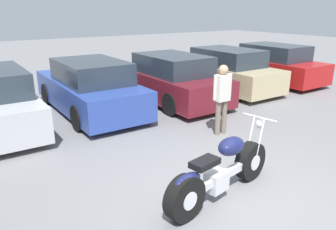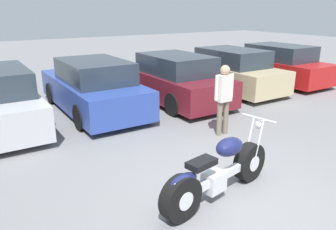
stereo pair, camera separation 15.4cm
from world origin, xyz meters
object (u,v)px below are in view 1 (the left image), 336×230
(person_standing, at_px, (222,94))
(parked_car_champagne, at_px, (223,71))
(parked_car_blue, at_px, (90,88))
(parked_car_red, at_px, (269,64))
(motorcycle, at_px, (220,172))
(parked_car_maroon, at_px, (169,79))

(person_standing, bearing_deg, parked_car_champagne, 46.55)
(parked_car_blue, relative_size, parked_car_red, 1.00)
(motorcycle, height_order, parked_car_blue, parked_car_blue)
(motorcycle, height_order, parked_car_maroon, parked_car_maroon)
(parked_car_maroon, xyz_separation_m, parked_car_red, (4.92, 0.18, 0.00))
(parked_car_maroon, height_order, person_standing, person_standing)
(parked_car_red, bearing_deg, parked_car_blue, 179.34)
(parked_car_champagne, distance_m, parked_car_red, 2.46)
(motorcycle, xyz_separation_m, parked_car_blue, (0.01, 5.33, 0.25))
(parked_car_blue, xyz_separation_m, parked_car_maroon, (2.46, -0.27, 0.00))
(motorcycle, distance_m, parked_car_maroon, 5.64)
(motorcycle, distance_m, parked_car_red, 9.07)
(motorcycle, bearing_deg, parked_car_maroon, 63.92)
(motorcycle, xyz_separation_m, parked_car_maroon, (2.48, 5.06, 0.25))
(motorcycle, distance_m, person_standing, 2.77)
(parked_car_maroon, bearing_deg, person_standing, -101.51)
(parked_car_champagne, relative_size, person_standing, 2.78)
(motorcycle, xyz_separation_m, parked_car_red, (7.40, 5.24, 0.25))
(parked_car_maroon, relative_size, person_standing, 2.78)
(parked_car_champagne, bearing_deg, parked_car_red, -0.15)
(motorcycle, height_order, parked_car_champagne, parked_car_champagne)
(parked_car_maroon, height_order, parked_car_champagne, same)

